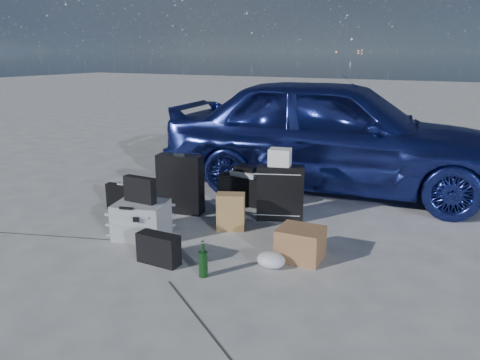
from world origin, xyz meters
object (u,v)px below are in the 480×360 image
object	(u,v)px
cardboard_box	(300,244)
car	(335,133)
suitcase_left	(180,184)
duffel_bag	(249,189)
briefcase	(123,197)
suitcase_right	(280,193)
green_bottle	(203,260)
pelican_case	(142,220)

from	to	relation	value
cardboard_box	car	bearing A→B (deg)	99.92
car	cardboard_box	world-z (taller)	car
suitcase_left	duffel_bag	world-z (taller)	suitcase_left
briefcase	suitcase_right	world-z (taller)	suitcase_right
suitcase_right	cardboard_box	size ratio (longest dim) A/B	1.57
suitcase_right	duffel_bag	world-z (taller)	suitcase_right
briefcase	cardboard_box	size ratio (longest dim) A/B	1.03
duffel_bag	cardboard_box	distance (m)	1.71
suitcase_left	duffel_bag	bearing A→B (deg)	39.44
suitcase_right	green_bottle	size ratio (longest dim) A/B	2.04
green_bottle	briefcase	bearing A→B (deg)	149.73
duffel_bag	car	bearing A→B (deg)	54.57
suitcase_left	car	bearing A→B (deg)	44.14
duffel_bag	cardboard_box	xyz separation A→B (m)	(1.15, -1.26, -0.03)
pelican_case	suitcase_left	bearing A→B (deg)	80.77
pelican_case	suitcase_right	bearing A→B (deg)	32.46
duffel_bag	pelican_case	bearing A→B (deg)	-110.95
duffel_bag	suitcase_left	bearing A→B (deg)	-133.17
pelican_case	briefcase	distance (m)	0.94
briefcase	green_bottle	bearing A→B (deg)	-39.08
duffel_bag	green_bottle	distance (m)	2.05
suitcase_right	cardboard_box	bearing A→B (deg)	-78.33
suitcase_left	pelican_case	bearing A→B (deg)	-94.71
green_bottle	duffel_bag	bearing A→B (deg)	105.48
suitcase_left	cardboard_box	xyz separation A→B (m)	(1.72, -0.58, -0.20)
car	suitcase_left	size ratio (longest dim) A/B	6.59
briefcase	cardboard_box	distance (m)	2.42
suitcase_left	green_bottle	xyz separation A→B (m)	(1.12, -1.30, -0.19)
suitcase_right	duffel_bag	bearing A→B (deg)	127.04
car	pelican_case	world-z (taller)	car
cardboard_box	green_bottle	world-z (taller)	green_bottle
briefcase	green_bottle	size ratio (longest dim) A/B	1.34
suitcase_right	cardboard_box	distance (m)	1.09
suitcase_left	duffel_bag	distance (m)	0.90
pelican_case	suitcase_left	world-z (taller)	suitcase_left
suitcase_left	duffel_bag	size ratio (longest dim) A/B	0.95
car	cardboard_box	size ratio (longest dim) A/B	11.48
briefcase	suitcase_left	size ratio (longest dim) A/B	0.59
cardboard_box	green_bottle	bearing A→B (deg)	-130.36
pelican_case	green_bottle	world-z (taller)	pelican_case
suitcase_right	duffel_bag	distance (m)	0.68
car	green_bottle	world-z (taller)	car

